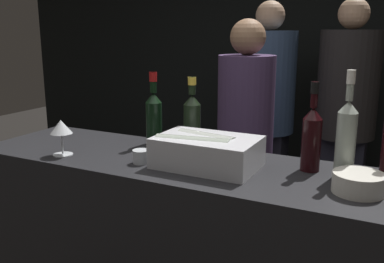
# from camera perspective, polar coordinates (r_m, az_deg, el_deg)

# --- Properties ---
(wall_back_chalkboard) EXTENTS (6.40, 0.06, 2.80)m
(wall_back_chalkboard) POSITION_cam_1_polar(r_m,az_deg,el_deg) (3.92, 16.07, 10.42)
(wall_back_chalkboard) COLOR black
(wall_back_chalkboard) RESTS_ON ground_plane
(ice_bin_with_bottles) EXTENTS (0.39, 0.25, 0.13)m
(ice_bin_with_bottles) POSITION_cam_1_polar(r_m,az_deg,el_deg) (1.65, 1.79, -2.53)
(ice_bin_with_bottles) COLOR silver
(ice_bin_with_bottles) RESTS_ON bar_counter
(bowl_white) EXTENTS (0.17, 0.17, 0.07)m
(bowl_white) POSITION_cam_1_polar(r_m,az_deg,el_deg) (1.49, 21.31, -6.35)
(bowl_white) COLOR silver
(bowl_white) RESTS_ON bar_counter
(wine_glass) EXTENTS (0.09, 0.09, 0.15)m
(wine_glass) POSITION_cam_1_polar(r_m,az_deg,el_deg) (1.86, -17.05, 0.39)
(wine_glass) COLOR silver
(wine_glass) RESTS_ON bar_counter
(candle_votive) EXTENTS (0.07, 0.07, 0.05)m
(candle_votive) POSITION_cam_1_polar(r_m,az_deg,el_deg) (1.71, -6.82, -3.33)
(candle_votive) COLOR silver
(candle_votive) RESTS_ON bar_counter
(red_wine_bottle_burgundy) EXTENTS (0.07, 0.07, 0.33)m
(red_wine_bottle_burgundy) POSITION_cam_1_polar(r_m,az_deg,el_deg) (1.96, -5.11, 2.17)
(red_wine_bottle_burgundy) COLOR black
(red_wine_bottle_burgundy) RESTS_ON bar_counter
(red_wine_bottle_black_foil) EXTENTS (0.07, 0.07, 0.33)m
(red_wine_bottle_black_foil) POSITION_cam_1_polar(r_m,az_deg,el_deg) (1.64, 15.67, -0.57)
(red_wine_bottle_black_foil) COLOR black
(red_wine_bottle_black_foil) RESTS_ON bar_counter
(white_wine_bottle) EXTENTS (0.07, 0.07, 0.39)m
(white_wine_bottle) POSITION_cam_1_polar(r_m,az_deg,el_deg) (1.58, 19.86, -0.61)
(white_wine_bottle) COLOR #9EA899
(white_wine_bottle) RESTS_ON bar_counter
(champagne_bottle) EXTENTS (0.08, 0.08, 0.32)m
(champagne_bottle) POSITION_cam_1_polar(r_m,az_deg,el_deg) (1.90, 0.00, 1.77)
(champagne_bottle) COLOR black
(champagne_bottle) RESTS_ON bar_counter
(person_in_hoodie) EXTENTS (0.41, 0.41, 1.77)m
(person_in_hoodie) POSITION_cam_1_polar(r_m,az_deg,el_deg) (3.27, 9.89, 2.86)
(person_in_hoodie) COLOR black
(person_in_hoodie) RESTS_ON ground_plane
(person_blond_tee) EXTENTS (0.42, 0.42, 1.78)m
(person_blond_tee) POSITION_cam_1_polar(r_m,az_deg,el_deg) (3.24, 19.77, 2.22)
(person_blond_tee) COLOR black
(person_blond_tee) RESTS_ON ground_plane
(person_grey_polo) EXTENTS (0.34, 0.34, 1.63)m
(person_grey_polo) POSITION_cam_1_polar(r_m,az_deg,el_deg) (2.65, 7.07, -1.06)
(person_grey_polo) COLOR black
(person_grey_polo) RESTS_ON ground_plane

